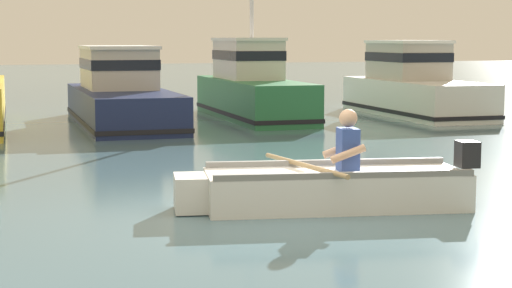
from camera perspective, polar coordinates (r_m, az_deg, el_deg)
name	(u,v)px	position (r m, az deg, el deg)	size (l,w,h in m)	color
ground_plane	(285,214)	(9.93, 1.92, -4.71)	(120.00, 120.00, 0.00)	slate
rowboat_with_person	(329,187)	(10.30, 4.93, -2.88)	(3.72, 2.02, 1.19)	white
moored_boat_navy	(121,95)	(20.58, -9.01, 3.24)	(2.11, 6.40, 1.86)	#19234C
moored_boat_green	(252,88)	(21.87, -0.29, 3.77)	(1.79, 5.88, 4.61)	#287042
moored_boat_white	(413,87)	(23.14, 10.45, 3.75)	(1.99, 5.59, 1.98)	white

